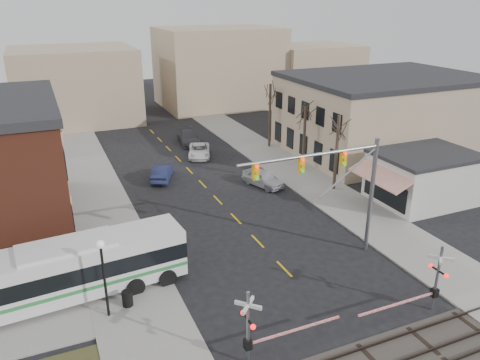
% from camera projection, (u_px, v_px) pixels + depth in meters
% --- Properties ---
extents(ground, '(160.00, 160.00, 0.00)m').
position_uv_depth(ground, '(300.00, 285.00, 28.31)').
color(ground, black).
rests_on(ground, ground).
extents(sidewalk_west, '(5.00, 60.00, 0.12)m').
position_uv_depth(sidewalk_west, '(95.00, 192.00, 41.86)').
color(sidewalk_west, gray).
rests_on(sidewalk_west, ground).
extents(sidewalk_east, '(5.00, 60.00, 0.12)m').
position_uv_depth(sidewalk_east, '(282.00, 164.00, 48.90)').
color(sidewalk_east, gray).
rests_on(sidewalk_east, ground).
extents(tan_building, '(20.30, 15.30, 8.50)m').
position_uv_depth(tan_building, '(383.00, 113.00, 52.00)').
color(tan_building, tan).
rests_on(tan_building, ground).
extents(awning_shop, '(9.74, 6.20, 4.30)m').
position_uv_depth(awning_shop, '(424.00, 177.00, 39.41)').
color(awning_shop, beige).
rests_on(awning_shop, ground).
extents(tree_east_a, '(0.28, 0.28, 6.75)m').
position_uv_depth(tree_east_a, '(336.00, 153.00, 41.18)').
color(tree_east_a, '#382B21').
rests_on(tree_east_a, sidewalk_east).
extents(tree_east_b, '(0.28, 0.28, 6.30)m').
position_uv_depth(tree_east_b, '(304.00, 138.00, 46.50)').
color(tree_east_b, '#382B21').
rests_on(tree_east_b, sidewalk_east).
extents(tree_east_c, '(0.28, 0.28, 7.20)m').
position_uv_depth(tree_east_c, '(270.00, 116.00, 53.25)').
color(tree_east_c, '#382B21').
rests_on(tree_east_c, sidewalk_east).
extents(transit_bus, '(13.31, 3.98, 3.38)m').
position_uv_depth(transit_bus, '(70.00, 270.00, 26.44)').
color(transit_bus, silver).
rests_on(transit_bus, ground).
extents(traffic_signal_mast, '(9.80, 0.30, 8.00)m').
position_uv_depth(traffic_signal_mast, '(339.00, 178.00, 29.28)').
color(traffic_signal_mast, gray).
rests_on(traffic_signal_mast, ground).
extents(rr_crossing_west, '(5.60, 1.36, 4.00)m').
position_uv_depth(rr_crossing_west, '(256.00, 327.00, 21.76)').
color(rr_crossing_west, gray).
rests_on(rr_crossing_west, ground).
extents(rr_crossing_east, '(5.60, 1.36, 4.00)m').
position_uv_depth(rr_crossing_east, '(431.00, 281.00, 25.28)').
color(rr_crossing_east, gray).
rests_on(rr_crossing_east, ground).
extents(street_lamp, '(0.44, 0.44, 4.60)m').
position_uv_depth(street_lamp, '(103.00, 263.00, 24.29)').
color(street_lamp, black).
rests_on(street_lamp, sidewalk_west).
extents(trash_bin, '(0.60, 0.60, 0.91)m').
position_uv_depth(trash_bin, '(127.00, 298.00, 26.13)').
color(trash_bin, black).
rests_on(trash_bin, sidewalk_west).
extents(car_a, '(3.05, 4.66, 1.48)m').
position_uv_depth(car_a, '(263.00, 178.00, 43.07)').
color(car_a, '#A4A3A7').
rests_on(car_a, ground).
extents(car_b, '(3.20, 4.73, 1.48)m').
position_uv_depth(car_b, '(162.00, 172.00, 44.50)').
color(car_b, '#1A2043').
rests_on(car_b, ground).
extents(car_c, '(3.74, 5.33, 1.35)m').
position_uv_depth(car_c, '(199.00, 151.00, 51.01)').
color(car_c, white).
rests_on(car_c, ground).
extents(car_d, '(2.69, 5.37, 1.50)m').
position_uv_depth(car_d, '(188.00, 138.00, 55.58)').
color(car_d, '#454449').
rests_on(car_d, ground).
extents(pedestrian_near, '(0.47, 0.65, 1.64)m').
position_uv_depth(pedestrian_near, '(145.00, 267.00, 28.51)').
color(pedestrian_near, '#61514D').
rests_on(pedestrian_near, sidewalk_west).
extents(pedestrian_far, '(1.01, 0.98, 1.63)m').
position_uv_depth(pedestrian_far, '(115.00, 248.00, 30.63)').
color(pedestrian_far, '#34335A').
rests_on(pedestrian_far, sidewalk_west).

